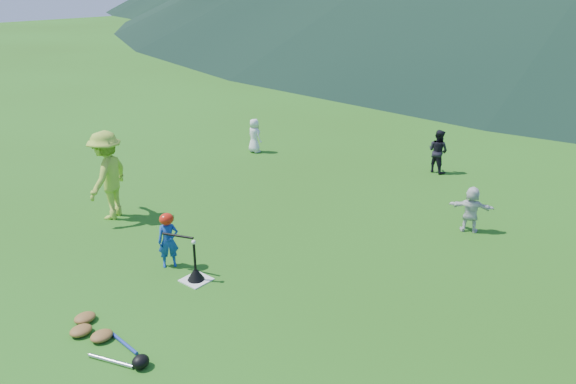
% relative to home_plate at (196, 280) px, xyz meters
% --- Properties ---
extents(ground, '(120.00, 120.00, 0.00)m').
position_rel_home_plate_xyz_m(ground, '(0.00, 0.00, -0.01)').
color(ground, '#295814').
rests_on(ground, ground).
extents(home_plate, '(0.45, 0.45, 0.02)m').
position_rel_home_plate_xyz_m(home_plate, '(0.00, 0.00, 0.00)').
color(home_plate, silver).
rests_on(home_plate, ground).
extents(baseball, '(0.08, 0.08, 0.08)m').
position_rel_home_plate_xyz_m(baseball, '(0.00, 0.00, 0.73)').
color(baseball, white).
rests_on(baseball, batting_tee).
extents(batter_child, '(0.41, 0.44, 1.01)m').
position_rel_home_plate_xyz_m(batter_child, '(-0.76, 0.05, 0.49)').
color(batter_child, '#16409B').
rests_on(batter_child, ground).
extents(adult_coach, '(1.20, 1.43, 1.93)m').
position_rel_home_plate_xyz_m(adult_coach, '(-3.49, 0.68, 0.95)').
color(adult_coach, '#A2C239').
rests_on(adult_coach, ground).
extents(fielder_a, '(0.53, 0.39, 1.01)m').
position_rel_home_plate_xyz_m(fielder_a, '(-4.37, 6.22, 0.50)').
color(fielder_a, white).
rests_on(fielder_a, ground).
extents(fielder_b, '(0.63, 0.53, 1.17)m').
position_rel_home_plate_xyz_m(fielder_b, '(0.63, 7.99, 0.57)').
color(fielder_b, black).
rests_on(fielder_b, ground).
extents(fielder_d, '(0.94, 0.59, 0.97)m').
position_rel_home_plate_xyz_m(fielder_d, '(2.82, 4.96, 0.47)').
color(fielder_d, silver).
rests_on(fielder_d, ground).
extents(batting_tee, '(0.30, 0.30, 0.68)m').
position_rel_home_plate_xyz_m(batting_tee, '(0.00, 0.00, 0.12)').
color(batting_tee, black).
rests_on(batting_tee, home_plate).
extents(batter_gear, '(0.72, 0.26, 0.37)m').
position_rel_home_plate_xyz_m(batter_gear, '(-0.74, 0.05, 0.90)').
color(batter_gear, red).
rests_on(batter_gear, ground).
extents(equipment_pile, '(1.80, 0.63, 0.19)m').
position_rel_home_plate_xyz_m(equipment_pile, '(0.23, -2.02, 0.06)').
color(equipment_pile, olive).
rests_on(equipment_pile, ground).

